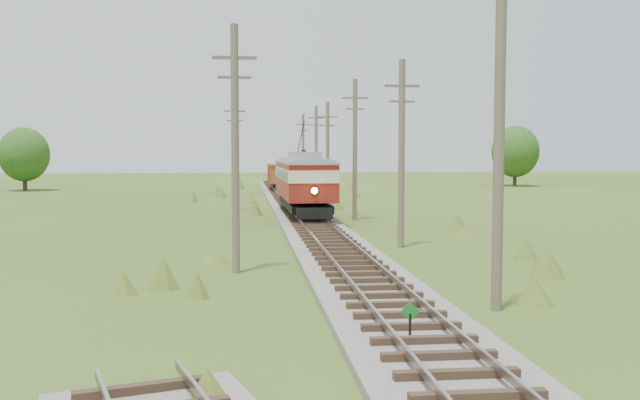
{
  "coord_description": "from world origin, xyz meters",
  "views": [
    {
      "loc": [
        -3.94,
        -14.03,
        4.48
      ],
      "look_at": [
        0.0,
        22.17,
        1.94
      ],
      "focal_mm": 40.0,
      "sensor_mm": 36.0,
      "label": 1
    }
  ],
  "objects": [
    {
      "name": "utility_pole_r_1",
      "position": [
        3.1,
        5.0,
        4.4
      ],
      "size": [
        0.3,
        0.3,
        8.8
      ],
      "color": "brown",
      "rests_on": "ground"
    },
    {
      "name": "utility_pole_l_b",
      "position": [
        -4.5,
        40.0,
        4.42
      ],
      "size": [
        1.6,
        0.3,
        8.6
      ],
      "color": "brown",
      "rests_on": "ground"
    },
    {
      "name": "gondola",
      "position": [
        0.0,
        60.64,
        1.9
      ],
      "size": [
        2.46,
        7.46,
        2.47
      ],
      "rotation": [
        0.0,
        0.0,
        0.01
      ],
      "color": "black",
      "rests_on": "ground"
    },
    {
      "name": "switch_marker",
      "position": [
        -0.2,
        1.5,
        0.63
      ],
      "size": [
        0.45,
        0.06,
        1.08
      ],
      "color": "black",
      "rests_on": "ground"
    },
    {
      "name": "utility_pole_l_a",
      "position": [
        -4.2,
        12.0,
        4.63
      ],
      "size": [
        1.6,
        0.3,
        9.0
      ],
      "color": "brown",
      "rests_on": "ground"
    },
    {
      "name": "utility_pole_r_4",
      "position": [
        3.0,
        44.0,
        4.32
      ],
      "size": [
        1.6,
        0.3,
        8.4
      ],
      "color": "brown",
      "rests_on": "ground"
    },
    {
      "name": "tree_mid_b",
      "position": [
        30.0,
        72.0,
        4.33
      ],
      "size": [
        5.88,
        5.88,
        7.57
      ],
      "color": "#38281C",
      "rests_on": "ground"
    },
    {
      "name": "utility_pole_r_6",
      "position": [
        3.2,
        70.0,
        4.47
      ],
      "size": [
        1.6,
        0.3,
        8.7
      ],
      "color": "brown",
      "rests_on": "ground"
    },
    {
      "name": "railbed_main",
      "position": [
        0.0,
        34.0,
        0.19
      ],
      "size": [
        3.6,
        96.0,
        0.57
      ],
      "color": "#605B54",
      "rests_on": "ground"
    },
    {
      "name": "utility_pole_r_2",
      "position": [
        3.3,
        18.0,
        4.42
      ],
      "size": [
        1.6,
        0.3,
        8.6
      ],
      "color": "brown",
      "rests_on": "ground"
    },
    {
      "name": "utility_pole_r_5",
      "position": [
        3.4,
        57.0,
        4.58
      ],
      "size": [
        1.6,
        0.3,
        8.9
      ],
      "color": "brown",
      "rests_on": "ground"
    },
    {
      "name": "streetcar",
      "position": [
        0.0,
        32.03,
        2.68
      ],
      "size": [
        3.09,
        12.71,
        5.79
      ],
      "rotation": [
        0.0,
        0.0,
        0.01
      ],
      "color": "black",
      "rests_on": "ground"
    },
    {
      "name": "utility_pole_r_3",
      "position": [
        3.2,
        31.0,
        4.63
      ],
      "size": [
        1.6,
        0.3,
        9.0
      ],
      "color": "brown",
      "rests_on": "ground"
    },
    {
      "name": "gravel_pile",
      "position": [
        2.98,
        50.52,
        0.55
      ],
      "size": [
        3.25,
        3.45,
        1.18
      ],
      "color": "gray",
      "rests_on": "ground"
    },
    {
      "name": "ground",
      "position": [
        0.0,
        0.0,
        0.0
      ],
      "size": [
        260.0,
        260.0,
        0.0
      ],
      "primitive_type": "plane",
      "color": "#395018",
      "rests_on": "ground"
    },
    {
      "name": "tree_mid_a",
      "position": [
        -28.0,
        68.0,
        4.02
      ],
      "size": [
        5.46,
        5.46,
        7.03
      ],
      "color": "#38281C",
      "rests_on": "ground"
    }
  ]
}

